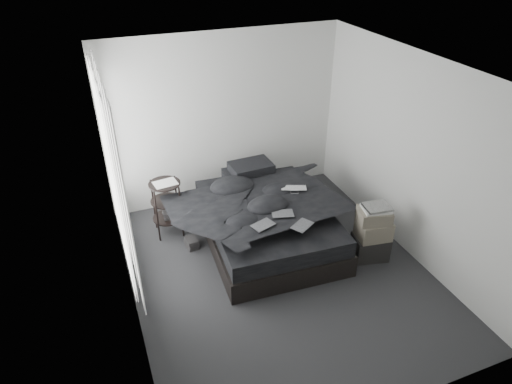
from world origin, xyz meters
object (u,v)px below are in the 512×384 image
object	(u,v)px
bed	(267,231)
box_lower	(370,246)
side_stand	(167,208)
laptop	(294,185)

from	to	relation	value
bed	box_lower	distance (m)	1.40
bed	side_stand	world-z (taller)	side_stand
bed	side_stand	xyz separation A→B (m)	(-1.23, 0.69, 0.25)
bed	laptop	world-z (taller)	laptop
bed	laptop	xyz separation A→B (m)	(0.40, 0.03, 0.64)
bed	box_lower	world-z (taller)	box_lower
bed	laptop	bearing A→B (deg)	7.50
laptop	box_lower	xyz separation A→B (m)	(0.73, -0.86, -0.62)
laptop	side_stand	distance (m)	1.81
bed	box_lower	size ratio (longest dim) A/B	4.90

